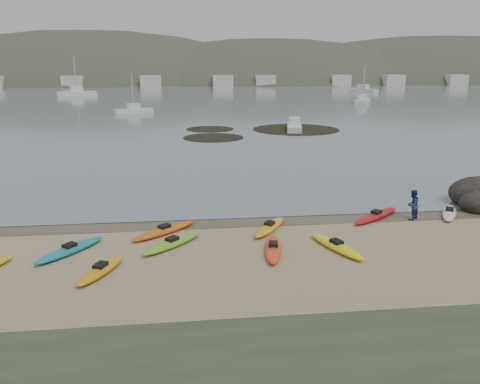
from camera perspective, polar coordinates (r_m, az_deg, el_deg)
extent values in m
plane|color=tan|center=(25.27, 0.00, -3.28)|extent=(600.00, 600.00, 0.00)
plane|color=brown|center=(24.99, 0.08, -3.49)|extent=(60.00, 60.00, 0.00)
plane|color=slate|center=(323.90, -6.18, 13.92)|extent=(1200.00, 1200.00, 0.00)
ellipsoid|color=yellow|center=(21.61, 11.66, -6.46)|extent=(1.94, 3.59, 0.34)
ellipsoid|color=#72BA25|center=(21.70, -8.25, -6.19)|extent=(3.02, 3.05, 0.34)
ellipsoid|color=#ECA713|center=(23.53, 3.61, -4.31)|extent=(2.36, 3.11, 0.34)
ellipsoid|color=#F44315|center=(20.93, 4.07, -6.89)|extent=(1.30, 3.45, 0.34)
ellipsoid|color=red|center=(26.30, 16.27, -2.78)|extent=(3.62, 2.96, 0.34)
ellipsoid|color=orange|center=(19.64, -16.60, -9.10)|extent=(1.89, 3.01, 0.34)
ellipsoid|color=teal|center=(22.07, -20.00, -6.63)|extent=(2.80, 3.36, 0.34)
ellipsoid|color=silver|center=(28.16, 24.16, -2.34)|extent=(2.24, 2.99, 0.34)
ellipsoid|color=#D55B12|center=(23.36, -9.18, -4.64)|extent=(3.38, 3.08, 0.34)
imported|color=navy|center=(26.56, 20.28, -1.47)|extent=(1.01, 0.98, 1.65)
ellipsoid|color=black|center=(29.87, 27.06, -1.66)|extent=(2.19, 1.97, 1.31)
cylinder|color=black|center=(52.90, -3.26, 6.63)|extent=(6.85, 6.85, 0.04)
cylinder|color=black|center=(59.89, 6.81, 7.58)|extent=(10.93, 10.93, 0.04)
cylinder|color=black|center=(59.81, -3.69, 7.64)|extent=(6.03, 6.03, 0.04)
cube|color=silver|center=(80.79, -12.84, 9.61)|extent=(6.45, 4.15, 0.88)
cube|color=silver|center=(59.00, 6.64, 7.85)|extent=(2.94, 6.32, 0.85)
cube|color=silver|center=(101.47, 14.74, 10.65)|extent=(5.51, 7.43, 1.04)
cube|color=silver|center=(127.95, -19.26, 11.27)|extent=(9.96, 5.52, 1.34)
cube|color=silver|center=(140.88, 14.73, 11.90)|extent=(7.17, 8.45, 1.22)
ellipsoid|color=#384235|center=(224.36, -17.48, 8.05)|extent=(220.00, 120.00, 80.00)
ellipsoid|color=#384235|center=(218.34, 3.55, 9.26)|extent=(200.00, 110.00, 68.00)
ellipsoid|color=#384235|center=(256.46, 22.41, 8.65)|extent=(230.00, 130.00, 76.00)
cube|color=beige|center=(173.40, -20.07, 12.51)|extent=(7.00, 5.00, 4.00)
cube|color=beige|center=(169.58, -11.97, 13.05)|extent=(7.00, 5.00, 4.00)
cube|color=beige|center=(169.12, -3.63, 13.34)|extent=(7.00, 5.00, 4.00)
cube|color=beige|center=(172.03, 4.61, 13.36)|extent=(7.00, 5.00, 4.00)
cube|color=beige|center=(178.16, 12.41, 13.13)|extent=(7.00, 5.00, 4.00)
cube|color=beige|center=(187.18, 19.56, 12.71)|extent=(7.00, 5.00, 4.00)
cube|color=beige|center=(198.71, 25.94, 12.17)|extent=(7.00, 5.00, 4.00)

